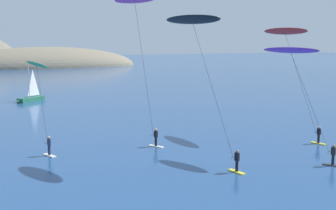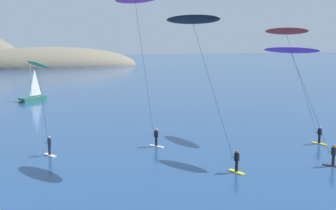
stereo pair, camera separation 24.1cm
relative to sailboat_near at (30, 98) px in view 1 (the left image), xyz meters
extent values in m
ellipsoid|color=#7A705B|center=(21.44, 98.63, -0.64)|extent=(72.95, 29.02, 15.62)
cube|color=#23664C|center=(0.25, 0.18, -0.29)|extent=(4.73, 3.91, 0.70)
cone|color=#23664C|center=(-1.71, -1.21, -0.29)|extent=(2.15, 1.79, 0.67)
cylinder|color=#B2B2B7|center=(0.00, 0.00, 2.56)|extent=(0.12, 0.12, 5.00)
pyramid|color=white|center=(0.74, 0.52, 2.38)|extent=(1.52, 1.10, 4.25)
cylinder|color=#A5A5AD|center=(0.74, 0.52, 0.31)|extent=(1.52, 1.10, 0.08)
cube|color=silver|center=(5.56, -36.29, -0.60)|extent=(1.09, 1.50, 0.08)
cylinder|color=black|center=(5.56, -36.29, -0.16)|extent=(0.22, 0.22, 0.80)
cube|color=black|center=(5.56, -36.29, 0.54)|extent=(0.29, 0.38, 0.60)
sphere|color=tan|center=(5.56, -36.29, 0.96)|extent=(0.22, 0.22, 0.22)
cylinder|color=black|center=(5.46, -35.95, 0.42)|extent=(0.54, 0.19, 0.04)
ellipsoid|color=#D62D9E|center=(4.75, -33.51, 12.79)|extent=(3.18, 6.06, 0.65)
cylinder|color=#333338|center=(5.11, -34.73, 6.55)|extent=(0.74, 2.47, 12.27)
cube|color=yellow|center=(19.80, -42.21, -0.60)|extent=(0.79, 1.55, 0.08)
cylinder|color=black|center=(19.80, -42.21, -0.16)|extent=(0.22, 0.22, 0.80)
cube|color=black|center=(19.80, -42.21, 0.54)|extent=(0.22, 0.35, 0.60)
sphere|color=beige|center=(19.80, -42.21, 0.96)|extent=(0.22, 0.22, 0.22)
cylinder|color=black|center=(19.78, -41.86, 0.42)|extent=(0.55, 0.07, 0.04)
ellipsoid|color=red|center=(19.53, -37.33, 10.00)|extent=(1.41, 5.95, 0.82)
cylinder|color=#23D6DB|center=(19.53, -37.33, 10.05)|extent=(0.47, 5.60, 0.16)
cylinder|color=#333338|center=(19.65, -39.59, 5.16)|extent=(0.28, 4.55, 9.49)
cube|color=#2D2D33|center=(15.28, -47.98, -0.60)|extent=(1.08, 1.51, 0.08)
cylinder|color=black|center=(15.28, -47.98, -0.16)|extent=(0.22, 0.22, 0.80)
cube|color=black|center=(15.28, -47.98, 0.54)|extent=(0.30, 0.39, 0.60)
sphere|color=#9E7051|center=(15.28, -47.98, 0.96)|extent=(0.22, 0.22, 0.22)
cylinder|color=black|center=(15.16, -47.65, 0.42)|extent=(0.53, 0.22, 0.04)
ellipsoid|color=purple|center=(13.93, -44.25, 8.24)|extent=(2.70, 4.98, 0.65)
cylinder|color=#7ACC42|center=(13.93, -44.25, 8.29)|extent=(1.74, 4.43, 0.16)
cylinder|color=#333338|center=(14.55, -45.95, 4.28)|extent=(1.26, 3.43, 7.73)
cube|color=yellow|center=(7.61, -45.97, -0.60)|extent=(0.61, 1.54, 0.08)
cylinder|color=black|center=(7.61, -45.97, -0.16)|extent=(0.22, 0.22, 0.80)
cube|color=black|center=(7.61, -45.97, 0.54)|extent=(0.30, 0.39, 0.60)
sphere|color=#9E7051|center=(7.61, -45.97, 0.96)|extent=(0.22, 0.22, 0.22)
cylinder|color=black|center=(7.49, -45.64, 0.42)|extent=(0.53, 0.22, 0.04)
ellipsoid|color=black|center=(6.14, -41.75, 10.62)|extent=(2.97, 5.53, 0.81)
cylinder|color=white|center=(6.14, -41.75, 10.67)|extent=(1.84, 4.92, 0.16)
cylinder|color=#333338|center=(6.82, -43.69, 5.47)|extent=(1.38, 3.92, 10.11)
cube|color=silver|center=(-3.84, -35.09, -0.60)|extent=(0.90, 1.55, 0.08)
cylinder|color=#192338|center=(-3.84, -35.09, -0.16)|extent=(0.22, 0.22, 0.80)
cube|color=#192338|center=(-3.84, -35.09, 0.54)|extent=(0.23, 0.36, 0.60)
sphere|color=tan|center=(-3.84, -35.09, 0.96)|extent=(0.22, 0.22, 0.22)
cylinder|color=black|center=(-3.87, -34.74, 0.42)|extent=(0.55, 0.10, 0.04)
ellipsoid|color=green|center=(-4.11, -32.53, 6.97)|extent=(1.83, 4.95, 0.77)
cylinder|color=#D660B7|center=(-4.11, -32.53, 7.02)|extent=(0.65, 4.59, 0.16)
cylinder|color=#333338|center=(-3.99, -33.63, 3.64)|extent=(0.26, 2.23, 6.45)
camera|label=1|loc=(-10.48, -70.47, 8.88)|focal=45.00mm
camera|label=2|loc=(-10.26, -70.58, 8.88)|focal=45.00mm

